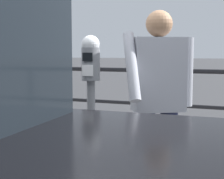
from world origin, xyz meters
name	(u,v)px	position (x,y,z in m)	size (l,w,h in m)	color
sidewalk_curb	(122,175)	(0.00, 1.26, 0.07)	(36.00, 2.51, 0.14)	gray
parking_meter	(91,88)	(0.04, 0.32, 1.16)	(0.15, 0.17, 1.46)	slate
pedestrian_at_meter	(158,96)	(0.57, 0.54, 1.09)	(0.56, 0.61, 1.67)	#1E233F
background_railing	(149,90)	(0.00, 2.38, 0.93)	(24.06, 0.06, 1.10)	black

